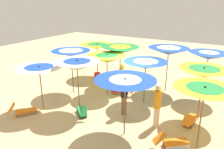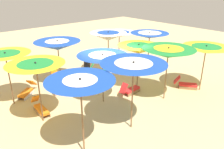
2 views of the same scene
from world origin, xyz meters
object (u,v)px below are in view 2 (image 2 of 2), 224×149
beach_umbrella_10 (150,35)px  lounger_3 (41,108)px  beach_umbrella_0 (5,57)px  beach_umbrella_11 (206,50)px  lounger_0 (99,71)px  lounger_2 (114,57)px  lounger_5 (186,84)px  beach_umbrella_9 (119,34)px  beachgoer_1 (87,70)px  beach_umbrella_4 (103,59)px  beach_umbrella_7 (139,49)px  beachgoer_0 (55,77)px  beach_umbrella_6 (108,36)px  lounger_1 (130,90)px  beach_umbrella_2 (80,86)px  beach_umbrella_8 (168,53)px  lounger_4 (27,91)px  beach_umbrella_3 (58,45)px  beach_umbrella_5 (133,68)px  beach_umbrella_1 (36,68)px

beach_umbrella_10 → lounger_3: bearing=-91.2°
lounger_3 → beach_umbrella_0: bearing=-155.7°
beach_umbrella_11 → lounger_0: bearing=-153.3°
lounger_2 → lounger_5: lounger_2 is taller
beach_umbrella_9 → beachgoer_1: 3.98m
beach_umbrella_4 → beach_umbrella_10: beach_umbrella_10 is taller
beach_umbrella_10 → lounger_3: size_ratio=1.96×
beach_umbrella_10 → lounger_5: (2.48, 0.06, -2.06)m
beach_umbrella_9 → lounger_5: beach_umbrella_9 is taller
beach_umbrella_0 → beach_umbrella_9: size_ratio=1.08×
beach_umbrella_7 → beachgoer_0: size_ratio=1.23×
beach_umbrella_4 → lounger_2: bearing=133.7°
beach_umbrella_6 → beach_umbrella_9: size_ratio=1.14×
beach_umbrella_0 → lounger_1: size_ratio=1.91×
beach_umbrella_4 → lounger_0: bearing=145.1°
beach_umbrella_0 → beachgoer_0: size_ratio=1.28×
beach_umbrella_0 → beach_umbrella_2: bearing=7.1°
beach_umbrella_8 → beach_umbrella_11: size_ratio=1.07×
beach_umbrella_4 → lounger_5: bearing=67.6°
beach_umbrella_9 → lounger_4: bearing=-87.3°
beach_umbrella_7 → lounger_3: size_ratio=1.79×
beach_umbrella_11 → lounger_2: 6.48m
lounger_2 → lounger_4: 6.59m
lounger_1 → beachgoer_1: (-1.87, -1.13, 0.76)m
beach_umbrella_8 → beach_umbrella_11: (0.61, 2.07, -0.12)m
beach_umbrella_2 → beach_umbrella_4: beach_umbrella_2 is taller
beach_umbrella_3 → lounger_5: 6.68m
beach_umbrella_2 → lounger_5: (-0.47, 6.50, -2.10)m
beach_umbrella_7 → lounger_4: beach_umbrella_7 is taller
beach_umbrella_6 → beach_umbrella_11: (4.56, 2.05, -0.15)m
beach_umbrella_3 → beach_umbrella_2: bearing=-21.9°
beach_umbrella_5 → beach_umbrella_7: 3.42m
beach_umbrella_1 → beach_umbrella_5: beach_umbrella_5 is taller
beach_umbrella_1 → lounger_2: size_ratio=2.03×
beach_umbrella_8 → beach_umbrella_2: bearing=-83.8°
beach_umbrella_4 → beach_umbrella_9: bearing=129.1°
beach_umbrella_2 → beach_umbrella_7: 5.15m
lounger_1 → beachgoer_1: 2.32m
beach_umbrella_4 → beachgoer_0: (-1.85, -1.32, -1.02)m
beach_umbrella_2 → beach_umbrella_7: size_ratio=1.12×
lounger_3 → beach_umbrella_7: bearing=81.9°
beach_umbrella_8 → lounger_0: 4.74m
lounger_3 → beachgoer_1: bearing=106.5°
beach_umbrella_8 → lounger_4: size_ratio=2.02×
lounger_0 → lounger_1: 2.99m
beach_umbrella_6 → lounger_4: 5.05m
beach_umbrella_3 → beach_umbrella_5: (5.15, 0.00, 0.26)m
beach_umbrella_0 → beach_umbrella_3: 2.68m
beach_umbrella_10 → beach_umbrella_9: bearing=-177.8°
lounger_2 → beachgoer_1: bearing=-25.1°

